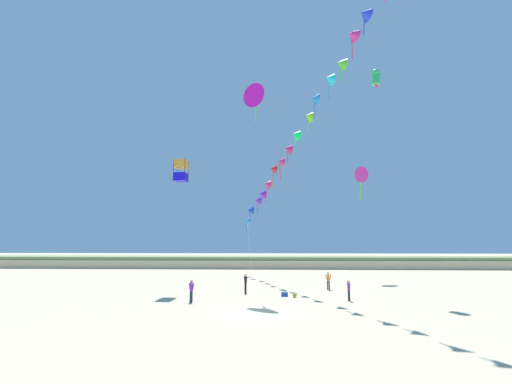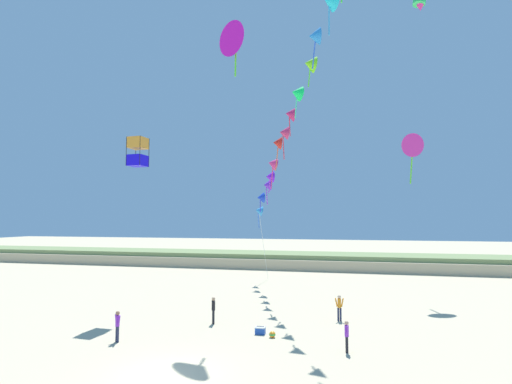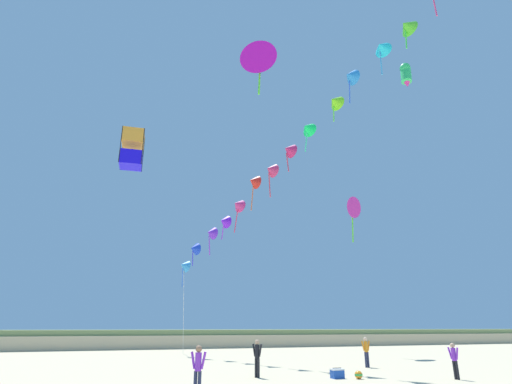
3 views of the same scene
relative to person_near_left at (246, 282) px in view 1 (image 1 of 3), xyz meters
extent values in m
plane|color=beige|center=(1.00, -8.55, -0.99)|extent=(240.00, 240.00, 0.00)
cube|color=#BFAE8B|center=(1.00, 31.89, -0.29)|extent=(120.00, 8.97, 1.39)
cube|color=#7A8E56|center=(1.00, 31.89, 0.61)|extent=(120.00, 7.62, 0.80)
cylinder|color=black|center=(0.04, -0.07, -0.56)|extent=(0.13, 0.13, 0.86)
cylinder|color=black|center=(-0.04, 0.07, -0.56)|extent=(0.13, 0.13, 0.86)
cylinder|color=black|center=(0.00, 0.00, 0.18)|extent=(0.23, 0.23, 0.61)
cylinder|color=black|center=(0.10, -0.17, 0.22)|extent=(0.18, 0.22, 0.58)
cylinder|color=black|center=(-0.10, 0.17, 0.22)|extent=(0.18, 0.22, 0.58)
sphere|color=tan|center=(0.00, 0.00, 0.61)|extent=(0.23, 0.23, 0.23)
cylinder|color=#282D4C|center=(-3.78, -4.91, -0.57)|extent=(0.12, 0.12, 0.84)
cylinder|color=#282D4C|center=(-3.91, -4.83, -0.57)|extent=(0.12, 0.12, 0.84)
cylinder|color=purple|center=(-3.85, -4.87, 0.15)|extent=(0.22, 0.22, 0.60)
cylinder|color=purple|center=(-3.68, -4.97, 0.20)|extent=(0.21, 0.18, 0.57)
cylinder|color=purple|center=(-4.01, -4.77, 0.20)|extent=(0.21, 0.18, 0.57)
sphere|color=#9E7051|center=(-3.85, -4.87, 0.57)|extent=(0.23, 0.23, 0.23)
cylinder|color=#282D4C|center=(7.98, 2.66, -0.56)|extent=(0.13, 0.13, 0.86)
cylinder|color=#282D4C|center=(7.83, 2.66, -0.56)|extent=(0.13, 0.13, 0.86)
cylinder|color=orange|center=(7.91, 2.66, 0.18)|extent=(0.23, 0.23, 0.61)
cylinder|color=orange|center=(8.10, 2.66, 0.22)|extent=(0.20, 0.09, 0.58)
cylinder|color=orange|center=(7.71, 2.66, 0.22)|extent=(0.20, 0.09, 0.58)
sphere|color=beige|center=(7.91, 2.66, 0.60)|extent=(0.23, 0.23, 0.23)
cylinder|color=black|center=(8.46, -3.62, -0.59)|extent=(0.12, 0.12, 0.80)
cylinder|color=black|center=(8.48, -3.76, -0.59)|extent=(0.12, 0.12, 0.80)
cylinder|color=purple|center=(8.47, -3.69, 0.09)|extent=(0.21, 0.21, 0.56)
cylinder|color=purple|center=(8.43, -3.51, 0.13)|extent=(0.12, 0.20, 0.54)
cylinder|color=purple|center=(8.51, -3.87, 0.13)|extent=(0.12, 0.20, 0.54)
sphere|color=tan|center=(8.47, -3.69, 0.48)|extent=(0.22, 0.22, 0.22)
cone|color=#2F90DE|center=(-1.11, 17.65, 6.71)|extent=(1.28, 1.38, 1.21)
cylinder|color=#396FE5|center=(-1.17, 17.78, 5.64)|extent=(0.15, 0.28, 1.72)
cone|color=blue|center=(-0.54, 16.02, 8.04)|extent=(1.14, 1.30, 1.11)
cylinder|color=#4039E5|center=(-0.60, 16.15, 7.17)|extent=(0.11, 0.14, 1.31)
cone|color=#6627D0|center=(0.56, 14.20, 9.20)|extent=(1.14, 1.30, 1.10)
cylinder|color=#A239E5|center=(0.50, 14.34, 8.11)|extent=(0.19, 0.14, 1.75)
cone|color=#6C1AE3|center=(1.23, 12.19, 9.81)|extent=(1.16, 1.31, 1.12)
cylinder|color=#A839E5|center=(1.17, 12.32, 8.93)|extent=(0.21, 0.13, 1.32)
cone|color=#CA2D7A|center=(1.87, 10.30, 10.80)|extent=(1.35, 1.41, 1.22)
cylinder|color=#E53964|center=(1.80, 10.44, 9.54)|extent=(0.30, 0.30, 2.07)
cone|color=red|center=(2.65, 8.56, 12.33)|extent=(1.10, 1.29, 1.15)
cylinder|color=orange|center=(2.59, 8.70, 11.01)|extent=(0.29, 0.19, 2.19)
cone|color=#C62F63|center=(3.51, 6.95, 12.83)|extent=(1.12, 1.30, 1.16)
cylinder|color=#E5394B|center=(3.45, 7.08, 11.63)|extent=(0.17, 0.09, 1.97)
cone|color=#C62261|center=(4.30, 5.21, 13.87)|extent=(1.14, 1.31, 1.18)
cylinder|color=#E53951|center=(4.24, 5.34, 12.90)|extent=(0.16, 0.21, 1.50)
cone|color=#10EE5F|center=(5.03, 3.46, 14.93)|extent=(1.30, 1.38, 1.19)
cylinder|color=#39E59F|center=(4.97, 3.60, 13.92)|extent=(0.24, 0.23, 1.59)
cone|color=#6FDF1C|center=(6.23, 1.43, 16.20)|extent=(1.21, 1.34, 1.18)
cylinder|color=#59E539|center=(6.16, 1.57, 15.31)|extent=(0.21, 0.17, 1.33)
cone|color=#237FDC|center=(6.68, -0.01, 17.41)|extent=(1.00, 1.26, 1.12)
cylinder|color=blue|center=(6.62, 0.13, 16.25)|extent=(0.26, 0.17, 1.88)
cone|color=#1CC4E3|center=(7.77, -2.14, 18.42)|extent=(1.23, 1.34, 1.15)
cylinder|color=#39A0E5|center=(7.71, -2.01, 17.33)|extent=(0.10, 0.12, 1.76)
cone|color=#4BCC29|center=(8.56, -3.72, 19.02)|extent=(1.18, 1.31, 1.22)
cylinder|color=#39E53F|center=(8.50, -3.59, 18.12)|extent=(0.16, 0.12, 1.35)
cone|color=#D42C90|center=(9.14, -5.71, 20.45)|extent=(1.33, 1.40, 1.21)
cylinder|color=#E53976|center=(9.08, -5.57, 19.28)|extent=(0.13, 0.17, 1.92)
cone|color=blue|center=(9.76, -7.14, 21.23)|extent=(1.25, 1.36, 1.21)
cylinder|color=#4839E5|center=(9.70, -7.01, 20.25)|extent=(0.24, 0.18, 1.53)
cylinder|color=silver|center=(-0.79, 18.54, 2.95)|extent=(0.69, 1.84, 7.88)
cone|color=#D22D9E|center=(14.02, 12.53, 12.34)|extent=(2.29, 1.60, 2.16)
cone|color=#60E52D|center=(14.02, 12.53, 12.36)|extent=(1.27, 0.92, 1.20)
cylinder|color=#60E52D|center=(14.02, 12.53, 10.46)|extent=(0.39, 0.25, 3.14)
cube|color=#160DEE|center=(-6.79, 1.93, 10.15)|extent=(1.26, 1.26, 0.83)
cube|color=orange|center=(-6.79, 1.93, 11.49)|extent=(1.26, 1.26, 0.83)
cylinder|color=black|center=(-7.42, 1.39, 10.82)|extent=(0.04, 0.04, 2.18)
cylinder|color=black|center=(-6.25, 1.30, 10.82)|extent=(0.04, 0.04, 2.18)
cylinder|color=black|center=(-6.16, 2.47, 10.82)|extent=(0.04, 0.04, 2.18)
cylinder|color=black|center=(-7.33, 2.56, 10.82)|extent=(0.04, 0.04, 2.18)
cone|color=#D414B9|center=(0.85, 1.96, 18.67)|extent=(2.68, 2.06, 2.59)
cone|color=#58E52D|center=(0.85, 1.96, 18.69)|extent=(1.50, 1.18, 1.43)
cylinder|color=#58E52D|center=(0.85, 1.96, 17.15)|extent=(0.18, 0.21, 2.28)
cylinder|color=#29C161|center=(13.40, 2.16, 20.47)|extent=(1.29, 1.25, 1.52)
sphere|color=#29C161|center=(13.40, 2.16, 21.11)|extent=(0.84, 0.84, 0.84)
cone|color=#E52D94|center=(13.40, 2.16, 19.70)|extent=(1.00, 1.00, 0.64)
sphere|color=black|center=(13.40, 2.16, 21.35)|extent=(0.18, 0.18, 0.18)
cube|color=blue|center=(3.47, -1.53, -0.81)|extent=(0.56, 0.40, 0.36)
cube|color=white|center=(3.47, -1.53, -0.60)|extent=(0.58, 0.41, 0.06)
cylinder|color=black|center=(3.47, -1.53, -0.54)|extent=(0.45, 0.03, 0.03)
sphere|color=orange|center=(4.29, -2.05, -0.81)|extent=(0.36, 0.36, 0.36)
cylinder|color=green|center=(4.29, -2.05, -0.81)|extent=(0.36, 0.36, 0.09)
camera|label=1|loc=(2.33, -31.86, 3.60)|focal=24.00mm
camera|label=2|loc=(8.85, -24.87, 5.73)|focal=28.00mm
camera|label=3|loc=(-6.80, -19.75, 1.29)|focal=28.00mm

